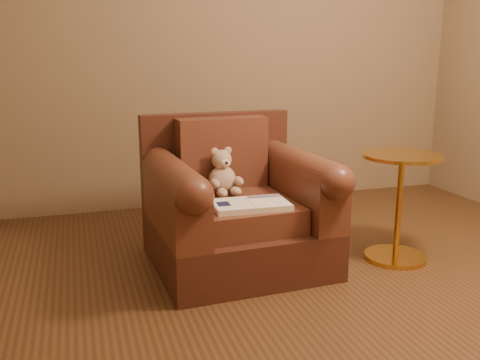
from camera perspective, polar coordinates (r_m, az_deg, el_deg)
name	(u,v)px	position (r m, az deg, el deg)	size (l,w,h in m)	color
floor	(333,310)	(2.65, 9.89, -13.54)	(4.00, 4.00, 0.00)	#50331B
armchair	(235,208)	(3.06, -0.53, -3.06)	(0.98, 0.93, 0.84)	#422116
teddy_bear	(223,176)	(3.07, -1.79, 0.43)	(0.20, 0.22, 0.27)	tan
guidebook	(250,205)	(2.80, 1.11, -2.66)	(0.41, 0.25, 0.03)	beige
side_table	(399,204)	(3.23, 16.61, -2.44)	(0.45, 0.45, 0.63)	gold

